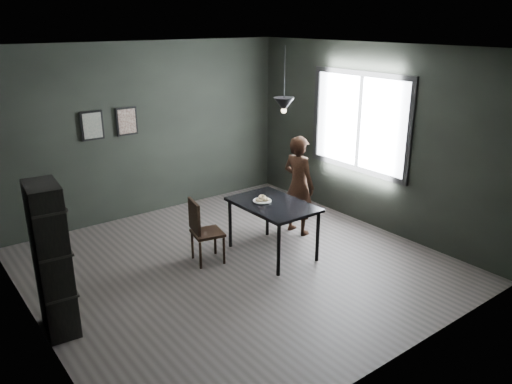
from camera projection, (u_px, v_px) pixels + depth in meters
ground at (237, 265)px, 6.67m from camera, size 5.00×5.00×0.00m
back_wall at (147, 131)px, 8.08m from camera, size 5.00×0.10×2.80m
ceiling at (235, 48)px, 5.74m from camera, size 5.00×5.00×0.02m
window_assembly at (359, 122)px, 7.70m from camera, size 0.04×1.96×1.56m
cafe_table at (273, 209)px, 6.79m from camera, size 0.80×1.20×0.75m
white_plate at (262, 201)px, 6.82m from camera, size 0.23×0.23×0.01m
donut_pile at (262, 199)px, 6.80m from camera, size 0.19×0.14×0.08m
woman at (299, 185)px, 7.46m from camera, size 0.43×0.60×1.52m
wood_chair at (202, 227)px, 6.59m from camera, size 0.46×0.46×0.89m
shelf_unit at (52, 260)px, 5.04m from camera, size 0.36×0.57×1.62m
pendant_lamp at (284, 104)px, 6.55m from camera, size 0.28×0.28×0.86m
framed_print_left at (92, 126)px, 7.47m from camera, size 0.34×0.04×0.44m
framed_print_right at (127, 121)px, 7.79m from camera, size 0.34×0.04×0.44m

